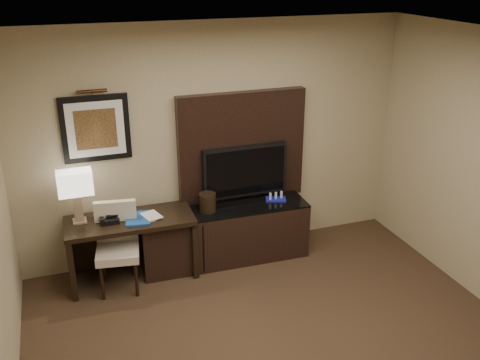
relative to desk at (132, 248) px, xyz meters
name	(u,v)px	position (x,y,z in m)	size (l,w,h in m)	color
ceiling	(327,57)	(1.07, -2.15, 2.34)	(4.50, 5.00, 0.01)	silver
wall_back	(215,142)	(1.07, 0.35, 0.99)	(4.50, 0.01, 2.70)	tan
desk	(132,248)	(0.00, 0.00, 0.00)	(1.35, 0.58, 0.72)	black
credenza	(224,233)	(1.07, 0.05, -0.03)	(1.93, 0.54, 0.66)	black
tv_wall_panel	(242,148)	(1.37, 0.29, 0.91)	(1.50, 0.12, 1.30)	black
tv	(245,171)	(1.37, 0.19, 0.66)	(1.00, 0.08, 0.60)	black
artwork	(96,129)	(-0.23, 0.33, 1.29)	(0.70, 0.04, 0.70)	black
picture_light	(92,91)	(-0.23, 0.29, 1.69)	(0.04, 0.04, 0.30)	#3E2313
desk_chair	(118,251)	(-0.17, -0.18, 0.09)	(0.43, 0.50, 0.91)	beige
table_lamp	(77,198)	(-0.50, 0.10, 0.63)	(0.33, 0.19, 0.54)	#93755B
desk_phone	(110,218)	(-0.21, -0.01, 0.41)	(0.19, 0.17, 0.09)	black
blue_folder	(138,218)	(0.08, -0.05, 0.37)	(0.25, 0.34, 0.02)	#164693
book	(143,209)	(0.14, -0.06, 0.48)	(0.17, 0.02, 0.23)	tan
ice_bucket	(208,202)	(0.87, 0.02, 0.41)	(0.19, 0.19, 0.21)	black
minibar_tray	(276,197)	(1.70, 0.04, 0.34)	(0.23, 0.14, 0.08)	#171D9B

